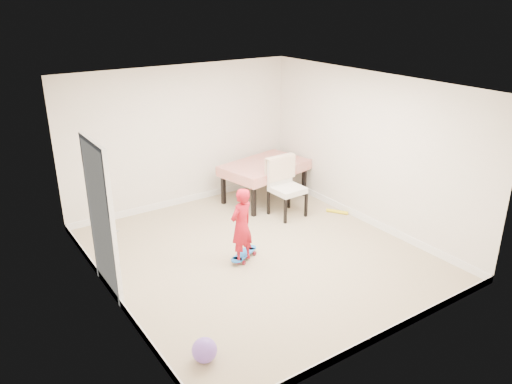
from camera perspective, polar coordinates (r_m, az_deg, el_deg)
ground at (r=7.76m, az=0.21°, el=-7.14°), size 5.00×5.00×0.00m
ceiling at (r=6.89m, az=0.24°, el=11.99°), size 4.50×5.00×0.04m
wall_back at (r=9.28m, az=-8.44°, el=6.21°), size 4.50×0.04×2.60m
wall_front at (r=5.51m, az=14.90°, el=-5.40°), size 4.50×0.04×2.60m
wall_left at (r=6.33m, az=-16.73°, el=-1.97°), size 0.04×5.00×2.60m
wall_right at (r=8.61m, az=12.65°, el=4.69°), size 0.04×5.00×2.60m
door at (r=6.71m, az=-17.22°, el=-3.24°), size 0.11×0.94×2.11m
baseboard_back at (r=9.69m, az=-8.07°, el=-0.85°), size 4.50×0.02×0.12m
baseboard_front at (r=6.16m, az=13.83°, el=-15.77°), size 4.50×0.02×0.12m
baseboard_left at (r=6.91m, az=-15.69°, el=-11.45°), size 0.02×5.00×0.12m
baseboard_right at (r=9.05m, az=12.06°, el=-2.83°), size 0.02×5.00×0.12m
dining_table at (r=9.63m, az=0.99°, el=1.23°), size 1.76×1.30×0.75m
dining_chair at (r=8.88m, az=3.63°, el=0.49°), size 0.61×0.69×1.07m
skateboard at (r=7.63m, az=-1.39°, el=-7.31°), size 0.64×0.47×0.09m
child at (r=7.28m, az=-1.68°, el=-4.10°), size 0.48×0.39×1.15m
balloon at (r=5.71m, az=-5.91°, el=-17.54°), size 0.28×0.28×0.28m
foam_toy at (r=9.26m, az=9.25°, el=-2.23°), size 0.28×0.36×0.06m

